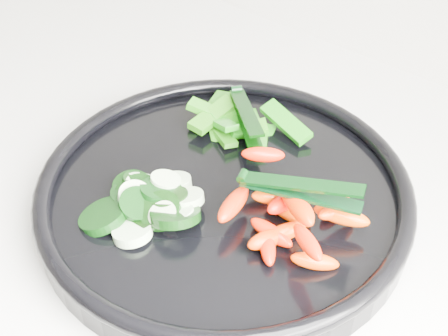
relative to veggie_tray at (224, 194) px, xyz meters
The scene contains 7 objects.
counter 0.79m from the veggie_tray, behind, with size 2.02×0.62×0.93m.
veggie_tray is the anchor object (origin of this frame).
cucumber_pile 0.08m from the veggie_tray, 123.59° to the right, with size 0.12×0.13×0.04m.
carrot_pile 0.08m from the veggie_tray, ahead, with size 0.15×0.13×0.06m.
pepper_pile 0.11m from the veggie_tray, 121.89° to the left, with size 0.14×0.09×0.04m.
tong_carrot 0.10m from the veggie_tray, ahead, with size 0.11×0.05×0.02m.
tong_pepper 0.10m from the veggie_tray, 116.10° to the left, with size 0.10×0.08×0.02m.
Camera 1 is at (0.91, 1.29, 1.38)m, focal length 50.00 mm.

